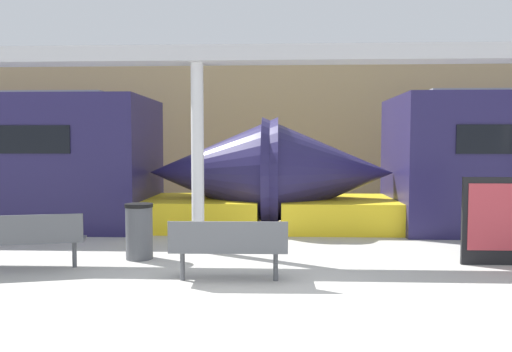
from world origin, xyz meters
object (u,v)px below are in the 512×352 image
object	(u,v)px
bench_near	(228,245)
trash_bin	(139,231)
support_column_near	(198,158)
bench_far	(28,237)
poster_board	(497,221)

from	to	relation	value
bench_near	trash_bin	world-z (taller)	trash_bin
bench_near	support_column_near	world-z (taller)	support_column_near
bench_near	trash_bin	xyz separation A→B (m)	(-1.69, 1.40, -0.06)
bench_far	support_column_near	size ratio (longest dim) A/B	0.50
bench_far	trash_bin	size ratio (longest dim) A/B	1.81
trash_bin	support_column_near	xyz separation A→B (m)	(0.92, 0.68, 1.25)
trash_bin	poster_board	xyz separation A→B (m)	(6.00, -0.17, 0.25)
bench_near	bench_far	size ratio (longest dim) A/B	0.98
poster_board	bench_far	bearing A→B (deg)	-174.57
bench_near	poster_board	size ratio (longest dim) A/B	1.18
poster_board	trash_bin	bearing A→B (deg)	178.35
trash_bin	poster_board	world-z (taller)	poster_board
trash_bin	bench_far	bearing A→B (deg)	-149.64
trash_bin	support_column_near	bearing A→B (deg)	36.72
trash_bin	bench_near	bearing A→B (deg)	-39.57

